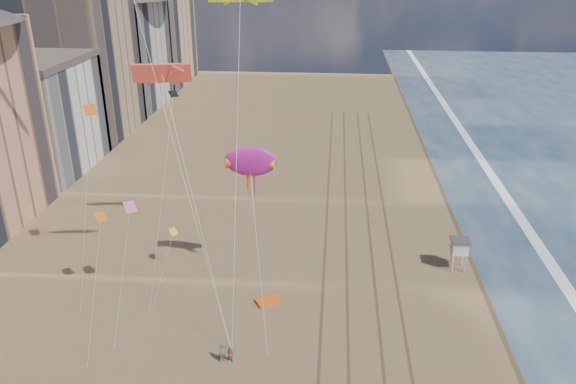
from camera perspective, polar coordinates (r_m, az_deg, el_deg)
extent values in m
plane|color=#42301E|center=(73.77, 19.85, -3.09)|extent=(260.00, 260.00, 0.00)
plane|color=white|center=(74.99, 22.95, -3.14)|extent=(260.00, 260.00, 0.00)
cube|color=brown|center=(62.29, 3.74, -6.68)|extent=(0.28, 120.00, 0.01)
cube|color=brown|center=(62.31, 5.96, -6.75)|extent=(0.28, 120.00, 0.01)
cube|color=brown|center=(62.46, 8.55, -6.83)|extent=(0.28, 120.00, 0.01)
cube|color=brown|center=(62.66, 10.57, -6.87)|extent=(0.28, 120.00, 0.01)
cube|color=silver|center=(92.61, -24.10, 6.89)|extent=(14.00, 18.00, 16.00)
cube|color=#473D38|center=(90.85, -24.99, 12.01)|extent=(14.28, 18.36, 1.00)
cube|color=tan|center=(107.48, -20.67, 12.79)|extent=(16.00, 20.00, 28.00)
cube|color=#BCB2A3|center=(125.92, -16.49, 13.30)|extent=(15.00, 22.00, 22.00)
cube|color=tan|center=(146.31, -13.71, 15.68)|extent=(16.00, 24.00, 26.00)
cylinder|color=silver|center=(61.63, 16.38, -7.01)|extent=(0.13, 0.13, 1.94)
cylinder|color=silver|center=(61.91, 17.56, -7.02)|extent=(0.13, 0.13, 1.94)
cylinder|color=silver|center=(62.73, 16.17, -6.41)|extent=(0.13, 0.13, 1.94)
cylinder|color=silver|center=(63.01, 17.33, -6.43)|extent=(0.13, 0.13, 1.94)
cube|color=silver|center=(61.77, 16.98, -5.81)|extent=(1.72, 1.72, 0.13)
cube|color=silver|center=(61.47, 17.05, -5.28)|extent=(1.61, 1.61, 1.18)
cube|color=#473D38|center=(61.15, 17.13, -4.70)|extent=(1.94, 1.94, 0.11)
cube|color=#F25A14|center=(55.01, -1.97, -10.98)|extent=(2.84, 2.54, 0.27)
ellipsoid|color=#9F1881|center=(52.77, -3.82, 3.14)|extent=(4.71, 0.88, 2.80)
cone|color=red|center=(53.12, -5.61, 2.97)|extent=(1.26, 1.05, 1.05)
cone|color=yellow|center=(52.63, -2.00, 2.88)|extent=(1.26, 1.05, 1.05)
cylinder|color=silver|center=(50.44, -2.99, -6.66)|extent=(0.03, 0.03, 16.75)
imported|color=#505B67|center=(48.12, -6.67, -15.91)|extent=(0.72, 0.71, 1.68)
imported|color=#8F5748|center=(48.05, -5.90, -16.12)|extent=(0.85, 0.76, 1.43)
cube|color=#F14C35|center=(49.78, -12.73, 11.70)|extent=(5.06, 1.68, 1.72)
plane|color=#E15794|center=(52.19, -15.72, -1.46)|extent=(1.71, 1.66, 0.69)
plane|color=#DD5112|center=(54.36, -19.46, 7.89)|extent=(1.80, 1.72, 0.76)
plane|color=black|center=(56.26, -11.58, 9.75)|extent=(1.38, 1.36, 0.43)
plane|color=yellow|center=(59.23, -11.56, -3.95)|extent=(1.23, 1.23, 0.51)
plane|color=orange|center=(53.70, -18.47, -2.41)|extent=(1.65, 1.64, 0.51)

